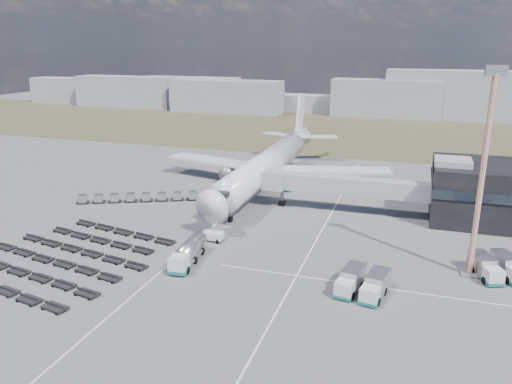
% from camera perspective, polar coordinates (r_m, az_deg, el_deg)
% --- Properties ---
extents(ground, '(420.00, 420.00, 0.00)m').
position_cam_1_polar(ground, '(79.71, -5.25, -5.51)').
color(ground, '#565659').
rests_on(ground, ground).
extents(grass_strip, '(420.00, 90.00, 0.01)m').
position_cam_1_polar(grass_strip, '(182.56, 8.53, 7.04)').
color(grass_strip, '#443D28').
rests_on(grass_strip, ground).
extents(lane_markings, '(47.12, 110.00, 0.01)m').
position_cam_1_polar(lane_markings, '(79.27, 2.15, -5.58)').
color(lane_markings, silver).
rests_on(lane_markings, ground).
extents(jet_bridge, '(30.30, 3.80, 7.05)m').
position_cam_1_polar(jet_bridge, '(92.54, 8.82, 0.83)').
color(jet_bridge, '#939399').
rests_on(jet_bridge, ground).
extents(airliner, '(51.59, 64.53, 17.62)m').
position_cam_1_polar(airliner, '(107.19, 1.49, 3.34)').
color(airliner, silver).
rests_on(airliner, ground).
extents(skyline, '(301.86, 25.99, 25.47)m').
position_cam_1_polar(skyline, '(222.23, 6.00, 10.90)').
color(skyline, '#90919D').
rests_on(skyline, ground).
extents(fuel_tanker, '(3.37, 9.88, 3.13)m').
position_cam_1_polar(fuel_tanker, '(71.70, -7.76, -6.86)').
color(fuel_tanker, silver).
rests_on(fuel_tanker, ground).
extents(pushback_tug, '(3.24, 1.86, 1.46)m').
position_cam_1_polar(pushback_tug, '(79.22, -4.94, -5.08)').
color(pushback_tug, silver).
rests_on(pushback_tug, ground).
extents(catering_truck, '(3.25, 5.97, 2.60)m').
position_cam_1_polar(catering_truck, '(106.87, 3.43, 1.08)').
color(catering_truck, silver).
rests_on(catering_truck, ground).
extents(service_trucks_near, '(6.52, 7.37, 2.60)m').
position_cam_1_polar(service_trucks_near, '(64.27, 12.10, -10.15)').
color(service_trucks_near, silver).
rests_on(service_trucks_near, ground).
extents(service_trucks_far, '(7.29, 7.90, 2.58)m').
position_cam_1_polar(service_trucks_far, '(74.36, 25.79, -7.73)').
color(service_trucks_far, silver).
rests_on(service_trucks_far, ground).
extents(uld_row, '(22.26, 11.11, 1.60)m').
position_cam_1_polar(uld_row, '(100.54, -13.30, -0.58)').
color(uld_row, black).
rests_on(uld_row, ground).
extents(baggage_dollies, '(27.97, 27.93, 0.77)m').
position_cam_1_polar(baggage_dollies, '(77.98, -21.12, -6.84)').
color(baggage_dollies, black).
rests_on(baggage_dollies, ground).
extents(floodlight_mast, '(2.62, 2.12, 27.49)m').
position_cam_1_polar(floodlight_mast, '(69.51, 24.43, 1.65)').
color(floodlight_mast, '#B03B1C').
rests_on(floodlight_mast, ground).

